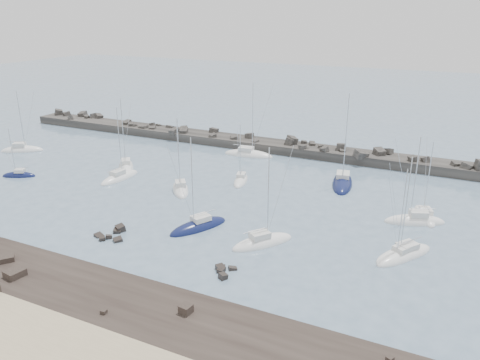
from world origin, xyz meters
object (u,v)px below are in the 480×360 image
(sailboat_13, at_px, (198,227))
(sailboat_8, at_px, (342,183))
(sailboat_11, at_px, (404,255))
(sailboat_14, at_px, (400,257))
(sailboat_6, at_px, (241,181))
(sailboat_7, at_px, (262,243))
(sailboat_2, at_px, (19,176))
(sailboat_10, at_px, (424,216))
(sailboat_1, at_px, (126,167))
(sailboat_5, at_px, (181,190))
(sailboat_4, at_px, (248,155))
(sailboat_0, at_px, (22,151))
(sailboat_3, at_px, (120,178))
(sailboat_9, at_px, (415,222))

(sailboat_13, bearing_deg, sailboat_8, 61.85)
(sailboat_11, relative_size, sailboat_13, 0.97)
(sailboat_8, relative_size, sailboat_14, 1.37)
(sailboat_6, relative_size, sailboat_7, 0.81)
(sailboat_8, bearing_deg, sailboat_2, -158.48)
(sailboat_8, height_order, sailboat_10, sailboat_8)
(sailboat_2, relative_size, sailboat_14, 0.77)
(sailboat_1, xyz_separation_m, sailboat_5, (15.81, -5.70, 0.01))
(sailboat_4, height_order, sailboat_7, sailboat_4)
(sailboat_0, distance_m, sailboat_2, 17.27)
(sailboat_0, bearing_deg, sailboat_4, 21.71)
(sailboat_6, bearing_deg, sailboat_4, 109.65)
(sailboat_4, xyz_separation_m, sailboat_14, (34.12, -30.60, -0.01))
(sailboat_3, xyz_separation_m, sailboat_5, (12.84, -0.19, 0.01))
(sailboat_0, xyz_separation_m, sailboat_9, (79.33, -1.51, 0.00))
(sailboat_11, height_order, sailboat_13, sailboat_13)
(sailboat_1, distance_m, sailboat_4, 24.72)
(sailboat_1, xyz_separation_m, sailboat_6, (23.05, 2.44, -0.02))
(sailboat_1, distance_m, sailboat_5, 16.80)
(sailboat_1, height_order, sailboat_3, sailboat_1)
(sailboat_3, bearing_deg, sailboat_7, -19.94)
(sailboat_8, relative_size, sailboat_11, 1.24)
(sailboat_1, relative_size, sailboat_10, 1.17)
(sailboat_9, xyz_separation_m, sailboat_10, (1.06, 2.60, -0.02))
(sailboat_2, relative_size, sailboat_10, 0.80)
(sailboat_3, xyz_separation_m, sailboat_10, (50.48, 5.96, -0.01))
(sailboat_8, distance_m, sailboat_14, 25.52)
(sailboat_2, distance_m, sailboat_9, 67.40)
(sailboat_6, distance_m, sailboat_10, 30.47)
(sailboat_4, height_order, sailboat_11, sailboat_4)
(sailboat_9, bearing_deg, sailboat_5, -174.45)
(sailboat_0, xyz_separation_m, sailboat_5, (42.75, -5.06, 0.00))
(sailboat_7, bearing_deg, sailboat_1, 154.01)
(sailboat_7, bearing_deg, sailboat_8, 81.50)
(sailboat_4, xyz_separation_m, sailboat_7, (17.70, -34.47, 0.01))
(sailboat_14, bearing_deg, sailboat_9, 87.58)
(sailboat_13, bearing_deg, sailboat_6, 97.90)
(sailboat_5, distance_m, sailboat_14, 36.92)
(sailboat_3, bearing_deg, sailboat_1, 118.32)
(sailboat_5, bearing_deg, sailboat_4, 85.05)
(sailboat_2, xyz_separation_m, sailboat_3, (17.21, 6.83, 0.01))
(sailboat_7, xyz_separation_m, sailboat_8, (3.90, 26.12, 0.00))
(sailboat_2, relative_size, sailboat_7, 0.69)
(sailboat_4, bearing_deg, sailboat_1, -136.01)
(sailboat_1, relative_size, sailboat_2, 1.46)
(sailboat_2, xyz_separation_m, sailboat_7, (49.73, -4.97, 0.02))
(sailboat_9, bearing_deg, sailboat_8, 139.85)
(sailboat_6, distance_m, sailboat_7, 23.34)
(sailboat_9, xyz_separation_m, sailboat_13, (-26.67, -14.62, -0.01))
(sailboat_2, bearing_deg, sailboat_8, 21.52)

